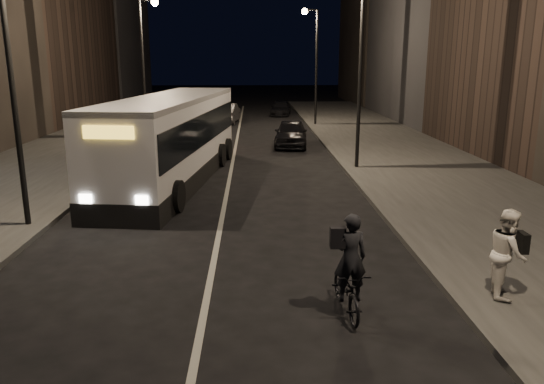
{
  "coord_description": "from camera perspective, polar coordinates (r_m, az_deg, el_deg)",
  "views": [
    {
      "loc": [
        0.99,
        -11.03,
        4.85
      ],
      "look_at": [
        1.47,
        2.22,
        1.5
      ],
      "focal_mm": 35.0,
      "sensor_mm": 36.0,
      "label": 1
    }
  ],
  "objects": [
    {
      "name": "car_mid",
      "position": [
        41.41,
        -4.91,
        8.46
      ],
      "size": [
        2.09,
        4.79,
        1.53
      ],
      "primitive_type": "imported",
      "rotation": [
        0.0,
        0.0,
        3.04
      ],
      "color": "#333335",
      "rests_on": "ground"
    },
    {
      "name": "city_bus",
      "position": [
        21.66,
        -10.68,
        5.97
      ],
      "size": [
        4.27,
        12.85,
        3.4
      ],
      "rotation": [
        0.0,
        0.0,
        -0.13
      ],
      "color": "white",
      "rests_on": "ground"
    },
    {
      "name": "car_near",
      "position": [
        30.16,
        2.05,
        6.35
      ],
      "size": [
        2.17,
        4.55,
        1.5
      ],
      "primitive_type": "imported",
      "rotation": [
        0.0,
        0.0,
        -0.09
      ],
      "color": "black",
      "rests_on": "ground"
    },
    {
      "name": "sidewalk_right",
      "position": [
        26.57,
        14.41,
        3.38
      ],
      "size": [
        7.0,
        70.0,
        0.16
      ],
      "primitive_type": "cube",
      "color": "#31312F",
      "rests_on": "ground"
    },
    {
      "name": "streetlight_right_far",
      "position": [
        39.28,
        4.43,
        14.88
      ],
      "size": [
        1.2,
        0.44,
        8.12
      ],
      "color": "black",
      "rests_on": "sidewalk_right"
    },
    {
      "name": "streetlight_left_far",
      "position": [
        33.64,
        -13.35,
        14.67
      ],
      "size": [
        1.2,
        0.44,
        8.12
      ],
      "color": "black",
      "rests_on": "sidewalk_left"
    },
    {
      "name": "streetlight_right_mid",
      "position": [
        23.44,
        8.92,
        15.26
      ],
      "size": [
        1.2,
        0.44,
        8.12
      ],
      "color": "black",
      "rests_on": "sidewalk_right"
    },
    {
      "name": "pedestrian_woman",
      "position": [
        11.66,
        24.0,
        -6.01
      ],
      "size": [
        0.9,
        1.03,
        1.82
      ],
      "primitive_type": "imported",
      "rotation": [
        0.0,
        0.0,
        1.31
      ],
      "color": "silver",
      "rests_on": "sidewalk_right"
    },
    {
      "name": "ground",
      "position": [
        12.09,
        -6.7,
        -9.57
      ],
      "size": [
        180.0,
        180.0,
        0.0
      ],
      "primitive_type": "plane",
      "color": "black",
      "rests_on": "ground"
    },
    {
      "name": "car_far",
      "position": [
        46.96,
        0.96,
        8.96
      ],
      "size": [
        2.16,
        4.23,
        1.17
      ],
      "primitive_type": "imported",
      "rotation": [
        0.0,
        0.0,
        -0.13
      ],
      "color": "black",
      "rests_on": "ground"
    },
    {
      "name": "streetlight_left_near",
      "position": [
        16.32,
        -25.77,
        14.62
      ],
      "size": [
        1.2,
        0.44,
        8.12
      ],
      "color": "black",
      "rests_on": "sidewalk_left"
    },
    {
      "name": "sidewalk_left",
      "position": [
        27.19,
        -22.49,
        2.98
      ],
      "size": [
        7.0,
        70.0,
        0.16
      ],
      "primitive_type": "cube",
      "color": "#31312F",
      "rests_on": "ground"
    },
    {
      "name": "cyclist_on_bicycle",
      "position": [
        10.45,
        8.16,
        -9.4
      ],
      "size": [
        0.78,
        1.85,
        2.08
      ],
      "rotation": [
        0.0,
        0.0,
        0.08
      ],
      "color": "black",
      "rests_on": "ground"
    }
  ]
}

